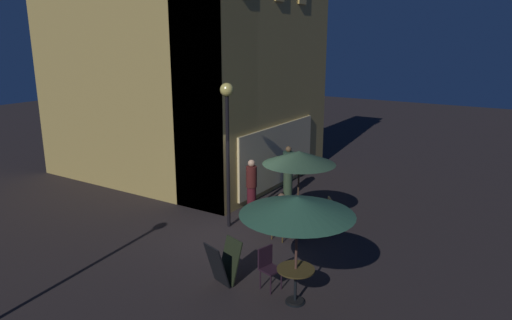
{
  "coord_description": "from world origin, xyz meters",
  "views": [
    {
      "loc": [
        -9.61,
        -7.01,
        5.24
      ],
      "look_at": [
        0.99,
        -0.31,
        1.93
      ],
      "focal_mm": 32.77,
      "sensor_mm": 36.0,
      "label": 1
    }
  ],
  "objects_px": {
    "cafe_chair_0": "(326,210)",
    "menu_sandwich_board": "(223,263)",
    "cafe_table_1": "(296,277)",
    "patron_seated_0": "(283,213)",
    "patio_umbrella_0": "(299,158)",
    "cafe_table_0": "(298,214)",
    "cafe_chair_2": "(268,264)",
    "cafe_chair_1": "(279,219)",
    "patio_umbrella_1": "(297,206)",
    "patron_standing_1": "(288,172)",
    "patron_standing_2": "(252,189)",
    "street_lamp_near_corner": "(227,122)"
  },
  "relations": [
    {
      "from": "cafe_table_1",
      "to": "patron_seated_0",
      "type": "distance_m",
      "value": 3.15
    },
    {
      "from": "cafe_chair_0",
      "to": "patron_standing_1",
      "type": "distance_m",
      "value": 2.94
    },
    {
      "from": "patron_seated_0",
      "to": "cafe_table_0",
      "type": "bearing_deg",
      "value": 0.0
    },
    {
      "from": "street_lamp_near_corner",
      "to": "menu_sandwich_board",
      "type": "xyz_separation_m",
      "value": [
        -2.68,
        -1.78,
        -2.52
      ]
    },
    {
      "from": "cafe_table_1",
      "to": "patron_standing_1",
      "type": "height_order",
      "value": "patron_standing_1"
    },
    {
      "from": "patron_seated_0",
      "to": "patron_standing_2",
      "type": "height_order",
      "value": "patron_standing_2"
    },
    {
      "from": "patio_umbrella_0",
      "to": "patio_umbrella_1",
      "type": "relative_size",
      "value": 1.0
    },
    {
      "from": "cafe_table_1",
      "to": "patio_umbrella_1",
      "type": "bearing_deg",
      "value": -90.0
    },
    {
      "from": "patio_umbrella_1",
      "to": "patron_seated_0",
      "type": "height_order",
      "value": "patio_umbrella_1"
    },
    {
      "from": "cafe_table_1",
      "to": "patron_seated_0",
      "type": "height_order",
      "value": "patron_seated_0"
    },
    {
      "from": "cafe_chair_0",
      "to": "patron_seated_0",
      "type": "distance_m",
      "value": 1.41
    },
    {
      "from": "street_lamp_near_corner",
      "to": "cafe_chair_2",
      "type": "height_order",
      "value": "street_lamp_near_corner"
    },
    {
      "from": "patio_umbrella_0",
      "to": "patron_standing_2",
      "type": "relative_size",
      "value": 1.27
    },
    {
      "from": "patron_standing_1",
      "to": "cafe_table_1",
      "type": "bearing_deg",
      "value": -71.93
    },
    {
      "from": "menu_sandwich_board",
      "to": "cafe_table_0",
      "type": "bearing_deg",
      "value": 17.6
    },
    {
      "from": "cafe_table_0",
      "to": "cafe_chair_2",
      "type": "distance_m",
      "value": 3.23
    },
    {
      "from": "street_lamp_near_corner",
      "to": "cafe_table_0",
      "type": "bearing_deg",
      "value": -66.03
    },
    {
      "from": "patio_umbrella_1",
      "to": "patron_standing_2",
      "type": "relative_size",
      "value": 1.27
    },
    {
      "from": "cafe_table_1",
      "to": "cafe_chair_1",
      "type": "height_order",
      "value": "cafe_chair_1"
    },
    {
      "from": "cafe_table_1",
      "to": "patron_seated_0",
      "type": "bearing_deg",
      "value": 33.94
    },
    {
      "from": "cafe_table_1",
      "to": "patron_seated_0",
      "type": "relative_size",
      "value": 0.59
    },
    {
      "from": "street_lamp_near_corner",
      "to": "cafe_chair_0",
      "type": "distance_m",
      "value": 3.68
    },
    {
      "from": "cafe_chair_0",
      "to": "cafe_chair_1",
      "type": "distance_m",
      "value": 1.54
    },
    {
      "from": "cafe_chair_1",
      "to": "cafe_table_1",
      "type": "bearing_deg",
      "value": -136.69
    },
    {
      "from": "cafe_table_1",
      "to": "patron_standing_1",
      "type": "bearing_deg",
      "value": 29.83
    },
    {
      "from": "cafe_chair_1",
      "to": "patron_standing_2",
      "type": "distance_m",
      "value": 1.77
    },
    {
      "from": "cafe_chair_2",
      "to": "patron_standing_2",
      "type": "xyz_separation_m",
      "value": [
        3.18,
        2.47,
        0.36
      ]
    },
    {
      "from": "patio_umbrella_0",
      "to": "patron_seated_0",
      "type": "xyz_separation_m",
      "value": [
        -0.71,
        0.09,
        -1.37
      ]
    },
    {
      "from": "cafe_table_1",
      "to": "cafe_chair_1",
      "type": "distance_m",
      "value": 3.03
    },
    {
      "from": "menu_sandwich_board",
      "to": "cafe_chair_1",
      "type": "xyz_separation_m",
      "value": [
        2.62,
        0.1,
        0.09
      ]
    },
    {
      "from": "menu_sandwich_board",
      "to": "cafe_table_1",
      "type": "relative_size",
      "value": 1.26
    },
    {
      "from": "cafe_chair_0",
      "to": "menu_sandwich_board",
      "type": "bearing_deg",
      "value": 44.2
    },
    {
      "from": "patio_umbrella_1",
      "to": "patron_seated_0",
      "type": "xyz_separation_m",
      "value": [
        2.61,
        1.76,
        -1.37
      ]
    },
    {
      "from": "menu_sandwich_board",
      "to": "cafe_table_1",
      "type": "height_order",
      "value": "menu_sandwich_board"
    },
    {
      "from": "cafe_chair_1",
      "to": "patron_standing_2",
      "type": "xyz_separation_m",
      "value": [
        0.94,
        1.47,
        0.33
      ]
    },
    {
      "from": "cafe_table_0",
      "to": "cafe_table_1",
      "type": "bearing_deg",
      "value": -153.38
    },
    {
      "from": "patio_umbrella_1",
      "to": "menu_sandwich_board",
      "type": "bearing_deg",
      "value": 95.38
    },
    {
      "from": "street_lamp_near_corner",
      "to": "patron_seated_0",
      "type": "relative_size",
      "value": 3.17
    },
    {
      "from": "street_lamp_near_corner",
      "to": "patron_standing_1",
      "type": "relative_size",
      "value": 2.32
    },
    {
      "from": "patio_umbrella_1",
      "to": "cafe_chair_2",
      "type": "distance_m",
      "value": 1.73
    },
    {
      "from": "patio_umbrella_1",
      "to": "patron_seated_0",
      "type": "relative_size",
      "value": 1.77
    },
    {
      "from": "patio_umbrella_1",
      "to": "cafe_chair_1",
      "type": "xyz_separation_m",
      "value": [
        2.46,
        1.78,
        -1.5
      ]
    },
    {
      "from": "patio_umbrella_0",
      "to": "patron_standing_2",
      "type": "distance_m",
      "value": 1.97
    },
    {
      "from": "patio_umbrella_0",
      "to": "cafe_chair_0",
      "type": "xyz_separation_m",
      "value": [
        0.48,
        -0.65,
        -1.53
      ]
    },
    {
      "from": "cafe_chair_1",
      "to": "patron_seated_0",
      "type": "xyz_separation_m",
      "value": [
        0.15,
        -0.02,
        0.14
      ]
    },
    {
      "from": "menu_sandwich_board",
      "to": "cafe_chair_0",
      "type": "height_order",
      "value": "menu_sandwich_board"
    },
    {
      "from": "cafe_chair_1",
      "to": "patron_standing_1",
      "type": "distance_m",
      "value": 3.55
    },
    {
      "from": "cafe_chair_2",
      "to": "cafe_table_0",
      "type": "bearing_deg",
      "value": 121.42
    },
    {
      "from": "patron_seated_0",
      "to": "cafe_chair_2",
      "type": "bearing_deg",
      "value": -150.23
    },
    {
      "from": "menu_sandwich_board",
      "to": "patron_seated_0",
      "type": "relative_size",
      "value": 0.75
    }
  ]
}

